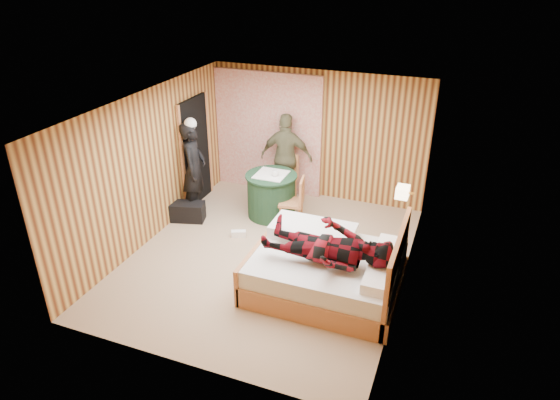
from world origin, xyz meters
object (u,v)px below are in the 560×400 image
at_px(nightstand, 388,264).
at_px(woman_standing, 194,169).
at_px(wall_lamp, 403,192).
at_px(man_on_bed, 328,238).
at_px(chair_near, 296,198).
at_px(bed, 329,270).
at_px(duffel_bag, 188,212).
at_px(man_at_table, 286,157).
at_px(chair_far, 286,174).
at_px(round_table, 271,195).

distance_m(nightstand, woman_standing, 3.88).
distance_m(wall_lamp, man_on_bed, 1.42).
relative_size(chair_near, woman_standing, 0.51).
xyz_separation_m(chair_near, woman_standing, (-1.89, -0.21, 0.36)).
bearing_deg(woman_standing, chair_near, -97.73).
height_order(wall_lamp, nightstand, wall_lamp).
distance_m(bed, nightstand, 0.95).
bearing_deg(chair_near, wall_lamp, 58.47).
bearing_deg(nightstand, chair_near, 149.79).
bearing_deg(duffel_bag, man_at_table, 32.30).
distance_m(nightstand, chair_near, 2.15).
bearing_deg(wall_lamp, bed, -131.15).
relative_size(wall_lamp, woman_standing, 0.15).
xyz_separation_m(chair_far, duffel_bag, (-1.36, -1.46, -0.37)).
relative_size(bed, man_on_bed, 1.19).
bearing_deg(nightstand, bed, -143.18).
xyz_separation_m(bed, nightstand, (0.76, 0.57, -0.07)).
relative_size(bed, round_table, 2.25).
height_order(bed, nightstand, bed).
xyz_separation_m(wall_lamp, woman_standing, (-3.77, 0.52, -0.42)).
bearing_deg(man_on_bed, man_at_table, 120.19).
bearing_deg(man_on_bed, bed, 97.29).
bearing_deg(man_on_bed, round_table, 128.82).
distance_m(duffel_bag, man_at_table, 2.14).
distance_m(wall_lamp, duffel_bag, 3.94).
height_order(nightstand, man_on_bed, man_on_bed).
xyz_separation_m(nightstand, round_table, (-2.38, 1.25, 0.16)).
xyz_separation_m(wall_lamp, round_table, (-2.42, 0.90, -0.88)).
xyz_separation_m(woman_standing, man_at_table, (1.35, 1.17, -0.02)).
distance_m(wall_lamp, chair_far, 3.01).
distance_m(wall_lamp, woman_standing, 3.83).
bearing_deg(nightstand, round_table, 152.27).
distance_m(woman_standing, man_on_bed, 3.43).
height_order(chair_far, duffel_bag, chair_far).
bearing_deg(nightstand, wall_lamp, 82.96).
bearing_deg(chair_far, woman_standing, -132.99).
bearing_deg(round_table, wall_lamp, -20.39).
distance_m(round_table, man_at_table, 0.90).
bearing_deg(woman_standing, nightstand, -117.01).
relative_size(round_table, chair_near, 1.04).
relative_size(bed, chair_near, 2.34).
height_order(bed, chair_near, bed).
distance_m(nightstand, round_table, 2.69).
height_order(chair_near, duffel_bag, chair_near).
relative_size(chair_near, man_at_table, 0.52).
distance_m(bed, round_table, 2.44).
xyz_separation_m(wall_lamp, chair_near, (-1.88, 0.72, -0.78)).
xyz_separation_m(woman_standing, man_on_bed, (3.00, -1.66, 0.12)).
distance_m(chair_near, woman_standing, 1.93).
distance_m(nightstand, duffel_bag, 3.77).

